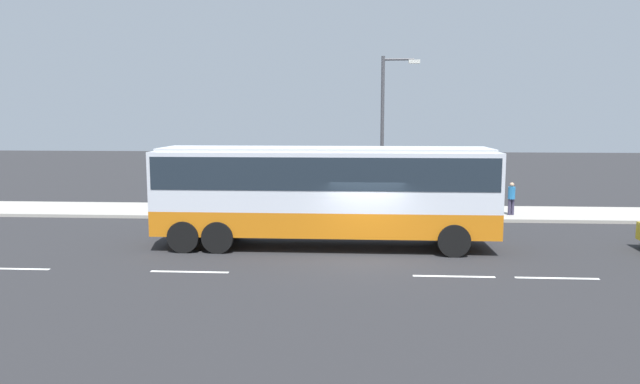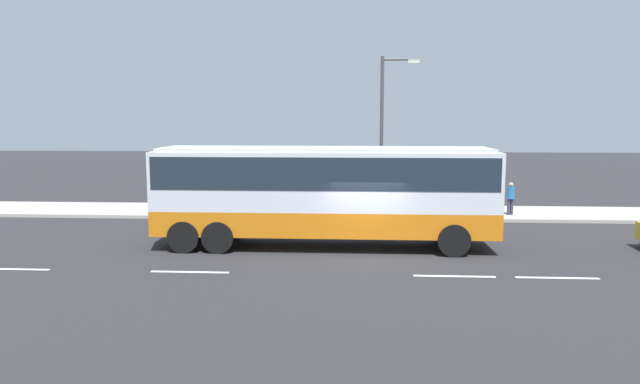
# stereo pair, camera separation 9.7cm
# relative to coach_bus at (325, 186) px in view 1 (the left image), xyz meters

# --- Properties ---
(ground_plane) EXTENTS (120.00, 120.00, 0.00)m
(ground_plane) POSITION_rel_coach_bus_xyz_m (1.49, -1.43, -2.22)
(ground_plane) COLOR #28282B
(sidewalk_curb) EXTENTS (80.00, 4.00, 0.15)m
(sidewalk_curb) POSITION_rel_coach_bus_xyz_m (1.49, 7.42, -2.15)
(sidewalk_curb) COLOR #A8A399
(sidewalk_curb) RESTS_ON ground_plane
(lane_centreline) EXTENTS (28.47, 0.16, 0.01)m
(lane_centreline) POSITION_rel_coach_bus_xyz_m (-0.94, -3.69, -2.22)
(lane_centreline) COLOR white
(lane_centreline) RESTS_ON ground_plane
(coach_bus) EXTENTS (12.04, 2.70, 3.59)m
(coach_bus) POSITION_rel_coach_bus_xyz_m (0.00, 0.00, 0.00)
(coach_bus) COLOR orange
(coach_bus) RESTS_ON ground_plane
(pedestrian_near_curb) EXTENTS (0.32, 0.32, 1.52)m
(pedestrian_near_curb) POSITION_rel_coach_bus_xyz_m (8.28, 6.63, -1.21)
(pedestrian_near_curb) COLOR #38334C
(pedestrian_near_curb) RESTS_ON sidewalk_curb
(street_lamp) EXTENTS (1.70, 0.24, 7.19)m
(street_lamp) POSITION_rel_coach_bus_xyz_m (2.42, 5.88, 2.03)
(street_lamp) COLOR #47474C
(street_lamp) RESTS_ON sidewalk_curb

